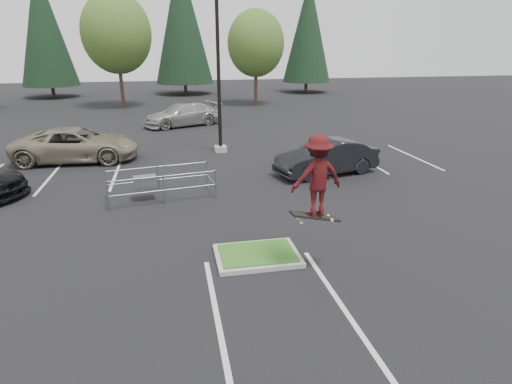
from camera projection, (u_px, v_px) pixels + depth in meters
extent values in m
plane|color=black|center=(257.00, 258.00, 11.36)|extent=(120.00, 120.00, 0.00)
cube|color=gray|center=(257.00, 256.00, 11.34)|extent=(2.20, 1.60, 0.12)
cube|color=#376921|center=(257.00, 253.00, 11.31)|extent=(1.95, 1.35, 0.05)
cube|color=silver|center=(116.00, 173.00, 18.84)|extent=(0.12, 5.20, 0.01)
cube|color=silver|center=(51.00, 176.00, 18.34)|extent=(0.12, 5.20, 0.01)
cube|color=silver|center=(311.00, 162.00, 20.54)|extent=(0.12, 5.20, 0.01)
cube|color=silver|center=(363.00, 159.00, 21.05)|extent=(0.12, 5.20, 0.01)
cube|color=silver|center=(413.00, 157.00, 21.55)|extent=(0.12, 5.20, 0.01)
cube|color=silver|center=(221.00, 335.00, 8.32)|extent=(0.12, 6.00, 0.01)
cube|color=silver|center=(350.00, 318.00, 8.83)|extent=(0.12, 6.00, 0.01)
cube|color=gray|center=(221.00, 149.00, 22.51)|extent=(0.60, 0.60, 0.30)
cylinder|color=black|center=(218.00, 52.00, 20.93)|extent=(0.18, 0.18, 10.00)
cylinder|color=#38281C|center=(122.00, 87.00, 37.90)|extent=(0.32, 0.32, 3.50)
ellipsoid|color=#386A27|center=(116.00, 33.00, 36.42)|extent=(5.89, 5.89, 6.77)
sphere|color=#386A27|center=(124.00, 42.00, 36.50)|extent=(3.68, 3.68, 3.68)
sphere|color=#386A27|center=(111.00, 40.00, 36.88)|extent=(4.05, 4.05, 4.05)
cylinder|color=#38281C|center=(256.00, 88.00, 39.58)|extent=(0.32, 0.32, 3.04)
ellipsoid|color=#386A27|center=(256.00, 43.00, 38.30)|extent=(5.12, 5.12, 5.89)
sphere|color=#386A27|center=(263.00, 51.00, 38.35)|extent=(3.20, 3.20, 3.20)
sphere|color=#386A27|center=(249.00, 49.00, 38.73)|extent=(3.52, 3.52, 3.52)
cylinder|color=#38281C|center=(53.00, 91.00, 45.57)|extent=(0.36, 0.36, 1.20)
cone|color=black|center=(43.00, 26.00, 43.44)|extent=(5.72, 5.72, 11.80)
cylinder|color=#38281C|center=(186.00, 88.00, 48.66)|extent=(0.36, 0.36, 1.20)
cone|color=black|center=(182.00, 20.00, 46.29)|extent=(6.38, 6.38, 13.30)
cylinder|color=#38281C|center=(306.00, 87.00, 50.37)|extent=(0.36, 0.36, 1.20)
cone|color=black|center=(308.00, 30.00, 48.33)|extent=(5.50, 5.50, 11.30)
cylinder|color=gray|center=(108.00, 196.00, 14.38)|extent=(0.06, 0.06, 1.07)
cylinder|color=gray|center=(107.00, 185.00, 15.54)|extent=(0.06, 0.06, 1.07)
cylinder|color=gray|center=(164.00, 190.00, 15.00)|extent=(0.06, 0.06, 1.07)
cylinder|color=gray|center=(158.00, 179.00, 16.16)|extent=(0.06, 0.06, 1.07)
cylinder|color=gray|center=(215.00, 184.00, 15.62)|extent=(0.06, 0.06, 1.07)
cylinder|color=gray|center=(207.00, 174.00, 16.78)|extent=(0.06, 0.06, 1.07)
cylinder|color=gray|center=(164.00, 190.00, 15.01)|extent=(3.70, 0.64, 0.05)
cylinder|color=gray|center=(163.00, 176.00, 14.84)|extent=(3.70, 0.64, 0.05)
cylinder|color=gray|center=(159.00, 180.00, 16.16)|extent=(3.70, 0.64, 0.05)
cylinder|color=gray|center=(157.00, 167.00, 16.00)|extent=(3.70, 0.64, 0.05)
cube|color=gray|center=(145.00, 182.00, 15.35)|extent=(0.86, 0.61, 0.45)
cube|color=black|center=(315.00, 216.00, 10.17)|extent=(1.25, 0.46, 0.33)
cylinder|color=beige|center=(301.00, 222.00, 10.00)|extent=(0.08, 0.04, 0.08)
cylinder|color=beige|center=(298.00, 218.00, 10.24)|extent=(0.08, 0.04, 0.08)
cylinder|color=beige|center=(332.00, 220.00, 10.15)|extent=(0.08, 0.04, 0.08)
cylinder|color=beige|center=(328.00, 216.00, 10.38)|extent=(0.08, 0.04, 0.08)
imported|color=maroon|center=(317.00, 176.00, 9.84)|extent=(1.30, 0.85, 1.90)
imported|color=gray|center=(77.00, 145.00, 20.52)|extent=(5.88, 2.98, 1.59)
imported|color=black|center=(327.00, 157.00, 18.44)|extent=(4.78, 2.60, 1.49)
imported|color=#A5A4A0|center=(184.00, 115.00, 29.52)|extent=(5.76, 4.02, 1.55)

